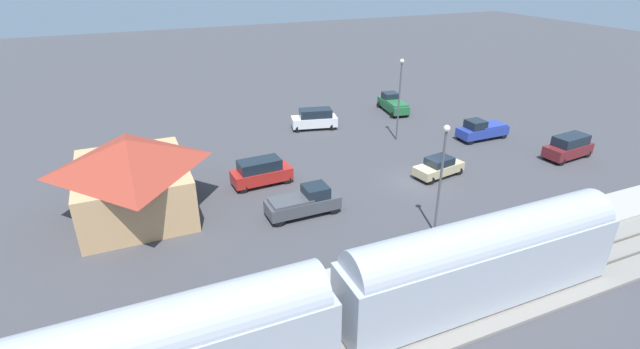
# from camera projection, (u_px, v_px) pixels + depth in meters

# --- Properties ---
(ground_plane) EXTENTS (200.00, 200.00, 0.00)m
(ground_plane) POSITION_uv_depth(u_px,v_px,m) (417.00, 181.00, 39.48)
(ground_plane) COLOR #424247
(railway_track) EXTENTS (4.80, 70.00, 0.30)m
(railway_track) POSITION_uv_depth(u_px,v_px,m) (551.00, 274.00, 27.84)
(railway_track) COLOR gray
(railway_track) RESTS_ON ground
(platform) EXTENTS (3.20, 46.00, 0.30)m
(platform) POSITION_uv_depth(u_px,v_px,m) (503.00, 240.00, 31.13)
(platform) COLOR #A8A399
(platform) RESTS_ON ground
(station_building) EXTENTS (10.22, 8.31, 5.71)m
(station_building) POSITION_uv_depth(u_px,v_px,m) (132.00, 175.00, 33.57)
(station_building) COLOR tan
(station_building) RESTS_ON ground
(pedestrian_on_platform) EXTENTS (0.36, 0.36, 1.71)m
(pedestrian_on_platform) POSITION_uv_depth(u_px,v_px,m) (502.00, 226.00, 30.50)
(pedestrian_on_platform) COLOR #23284C
(pedestrian_on_platform) RESTS_ON platform
(pedestrian_waiting_far) EXTENTS (0.36, 0.36, 1.71)m
(pedestrian_waiting_far) POSITION_uv_depth(u_px,v_px,m) (455.00, 241.00, 28.90)
(pedestrian_waiting_far) COLOR #23284C
(pedestrian_waiting_far) RESTS_ON platform
(pickup_green) EXTENTS (5.63, 3.11, 2.14)m
(pickup_green) POSITION_uv_depth(u_px,v_px,m) (393.00, 104.00, 56.51)
(pickup_green) COLOR #236638
(pickup_green) RESTS_ON ground
(suv_red) EXTENTS (2.21, 4.99, 2.22)m
(suv_red) POSITION_uv_depth(u_px,v_px,m) (261.00, 172.00, 38.47)
(suv_red) COLOR red
(suv_red) RESTS_ON ground
(pickup_blue) EXTENTS (1.96, 5.40, 2.14)m
(pickup_blue) POSITION_uv_depth(u_px,v_px,m) (482.00, 130.00, 48.11)
(pickup_blue) COLOR #283D9E
(pickup_blue) RESTS_ON ground
(sedan_tan) EXTENTS (2.58, 4.75, 1.74)m
(sedan_tan) POSITION_uv_depth(u_px,v_px,m) (439.00, 167.00, 40.03)
(sedan_tan) COLOR #C6B284
(sedan_tan) RESTS_ON ground
(suv_white) EXTENTS (3.00, 5.21, 2.22)m
(suv_white) POSITION_uv_depth(u_px,v_px,m) (315.00, 119.00, 50.93)
(suv_white) COLOR white
(suv_white) RESTS_ON ground
(pickup_charcoal) EXTENTS (2.03, 5.43, 2.14)m
(pickup_charcoal) POSITION_uv_depth(u_px,v_px,m) (304.00, 202.00, 34.04)
(pickup_charcoal) COLOR #47494F
(pickup_charcoal) RESTS_ON ground
(suv_maroon) EXTENTS (2.44, 5.07, 2.22)m
(suv_maroon) POSITION_uv_depth(u_px,v_px,m) (569.00, 147.00, 43.50)
(suv_maroon) COLOR maroon
(suv_maroon) RESTS_ON ground
(light_pole_near_platform) EXTENTS (0.44, 0.44, 7.80)m
(light_pole_near_platform) POSITION_uv_depth(u_px,v_px,m) (442.00, 167.00, 30.16)
(light_pole_near_platform) COLOR #515156
(light_pole_near_platform) RESTS_ON ground
(light_pole_lot_center) EXTENTS (0.44, 0.44, 8.29)m
(light_pole_lot_center) POSITION_uv_depth(u_px,v_px,m) (400.00, 91.00, 46.17)
(light_pole_lot_center) COLOR #515156
(light_pole_lot_center) RESTS_ON ground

